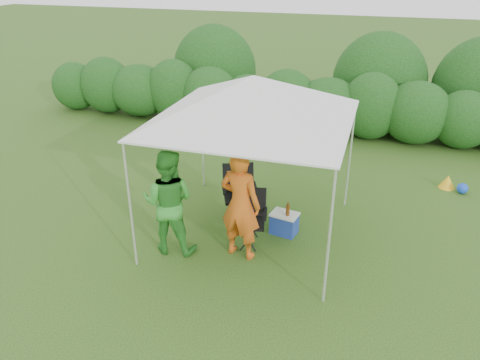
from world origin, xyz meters
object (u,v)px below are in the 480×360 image
(canopy, at_px, (253,98))
(cooler, at_px, (284,223))
(chair_right, at_px, (250,214))
(man, at_px, (240,205))
(chair_left, at_px, (239,189))
(woman, at_px, (169,202))

(canopy, height_order, cooler, canopy)
(chair_right, relative_size, man, 0.51)
(chair_left, relative_size, woman, 0.57)
(man, bearing_deg, cooler, -111.58)
(man, bearing_deg, woman, 20.28)
(chair_right, height_order, chair_left, chair_left)
(chair_right, bearing_deg, man, -105.74)
(woman, bearing_deg, cooler, -155.35)
(cooler, bearing_deg, chair_right, -129.94)
(chair_left, xyz_separation_m, cooler, (0.95, -0.34, -0.38))
(chair_left, height_order, woman, woman)
(canopy, distance_m, chair_right, 1.95)
(chair_left, distance_m, woman, 1.62)
(chair_left, height_order, cooler, chair_left)
(canopy, height_order, chair_right, canopy)
(chair_right, distance_m, cooler, 0.75)
(canopy, bearing_deg, cooler, 12.96)
(man, xyz_separation_m, cooler, (0.55, 0.86, -0.74))
(cooler, bearing_deg, woman, -137.65)
(chair_right, height_order, woman, woman)
(canopy, bearing_deg, man, -89.10)
(chair_right, bearing_deg, cooler, 27.51)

